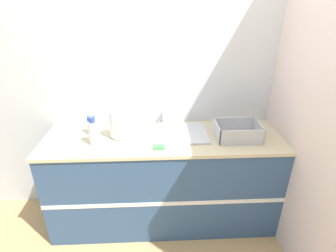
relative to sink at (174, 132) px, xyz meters
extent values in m
plane|color=tan|center=(-0.09, -0.37, -0.95)|extent=(12.00, 12.00, 0.00)
cube|color=silver|center=(-0.09, 0.30, 0.35)|extent=(4.49, 0.06, 2.60)
cube|color=silver|center=(0.98, -0.05, 0.35)|extent=(0.06, 2.64, 2.60)
cube|color=#33517A|center=(-0.09, -0.05, -0.50)|extent=(2.09, 0.64, 0.91)
cube|color=white|center=(-0.09, -0.36, -0.50)|extent=(2.09, 0.01, 0.04)
cube|color=beige|center=(-0.09, -0.05, -0.03)|extent=(2.12, 0.66, 0.03)
cube|color=silver|center=(0.00, -0.01, -0.01)|extent=(0.60, 0.41, 0.02)
cylinder|color=silver|center=(0.00, 0.18, 0.14)|extent=(0.02, 0.02, 0.28)
cylinder|color=silver|center=(0.00, 0.11, 0.28)|extent=(0.02, 0.14, 0.02)
cylinder|color=#4C4C51|center=(-0.49, -0.04, -0.01)|extent=(0.10, 0.10, 0.01)
cylinder|color=white|center=(-0.49, -0.04, 0.11)|extent=(0.13, 0.13, 0.23)
cube|color=#B7BABF|center=(0.55, -0.10, -0.01)|extent=(0.38, 0.28, 0.01)
cube|color=#B7BABF|center=(0.55, -0.23, 0.06)|extent=(0.38, 0.01, 0.13)
cube|color=#B7BABF|center=(0.55, 0.03, 0.06)|extent=(0.38, 0.01, 0.13)
cube|color=#B7BABF|center=(0.36, -0.10, 0.06)|extent=(0.01, 0.28, 0.13)
cube|color=#B7BABF|center=(0.73, -0.10, 0.06)|extent=(0.01, 0.28, 0.13)
cylinder|color=#2D56B7|center=(-0.73, 0.04, 0.07)|extent=(0.07, 0.07, 0.17)
cylinder|color=silver|center=(-0.73, 0.04, 0.17)|extent=(0.04, 0.04, 0.04)
cylinder|color=silver|center=(-0.68, -0.15, 0.08)|extent=(0.08, 0.08, 0.20)
cylinder|color=#334C9E|center=(-0.68, -0.15, 0.20)|extent=(0.05, 0.05, 0.04)
cube|color=#4CB259|center=(-0.14, -0.25, -0.01)|extent=(0.09, 0.06, 0.02)
camera|label=1|loc=(-0.15, -2.10, 1.08)|focal=28.00mm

